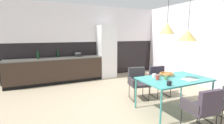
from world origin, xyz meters
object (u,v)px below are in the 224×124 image
refrigerator_column (107,52)px  mug_white_ceramic (169,83)px  fruit_bowl (167,74)px  dining_table (174,80)px  pendant_lamp_over_table_far (188,35)px  open_book (190,79)px  mug_tall_blue (158,77)px  mug_dark_espresso (166,78)px  bottle_vinegar_dark (58,54)px  pendant_lamp_over_table_near (167,28)px  mug_short_terracotta (154,76)px  armchair_head_of_table (204,105)px  armchair_by_stool (138,79)px  armchair_facing_counter (159,77)px  bottle_wine_green (38,55)px  cooking_pot (78,55)px

refrigerator_column → mug_white_ceramic: 3.70m
fruit_bowl → dining_table: bearing=-92.0°
pendant_lamp_over_table_far → open_book: bearing=-111.7°
dining_table → mug_tall_blue: size_ratio=11.90×
mug_dark_espresso → bottle_vinegar_dark: bottle_vinegar_dark is taller
refrigerator_column → pendant_lamp_over_table_near: pendant_lamp_over_table_near is taller
mug_tall_blue → mug_white_ceramic: (-0.07, -0.41, -0.01)m
mug_short_terracotta → pendant_lamp_over_table_near: 1.07m
bottle_vinegar_dark → armchair_head_of_table: bearing=-67.5°
refrigerator_column → pendant_lamp_over_table_near: 3.46m
mug_short_terracotta → mug_dark_espresso: bearing=-64.3°
mug_dark_espresso → mug_white_ceramic: bearing=-125.2°
armchair_by_stool → armchair_facing_counter: bearing=-174.5°
open_book → bottle_vinegar_dark: size_ratio=1.01×
pendant_lamp_over_table_near → open_book: bearing=-20.6°
refrigerator_column → mug_dark_espresso: bearing=-90.6°
armchair_facing_counter → bottle_wine_green: 3.90m
open_book → mug_tall_blue: mug_tall_blue is taller
armchair_head_of_table → mug_short_terracotta: (-0.16, 1.11, 0.28)m
armchair_by_stool → mug_white_ceramic: size_ratio=6.36×
armchair_head_of_table → cooking_pot: (-1.14, 4.25, 0.46)m
fruit_bowl → mug_short_terracotta: (-0.36, -0.01, -0.00)m
mug_tall_blue → mug_short_terracotta: (0.05, 0.17, -0.01)m
mug_dark_espresso → dining_table: bearing=1.0°
fruit_bowl → bottle_wine_green: bearing=131.6°
bottle_wine_green → pendant_lamp_over_table_far: size_ratio=0.26×
mug_dark_espresso → cooking_pot: (-1.10, 3.39, 0.18)m
dining_table → open_book: open_book is taller
open_book → mug_tall_blue: 0.69m
cooking_pot → pendant_lamp_over_table_near: pendant_lamp_over_table_near is taller
refrigerator_column → mug_dark_espresso: 3.35m
armchair_by_stool → pendant_lamp_over_table_far: pendant_lamp_over_table_far is taller
mug_dark_espresso → armchair_by_stool: bearing=95.4°
mug_tall_blue → mug_white_ceramic: mug_tall_blue is taller
armchair_head_of_table → bottle_wine_green: bearing=126.1°
dining_table → bottle_wine_green: (-2.68, 3.28, 0.33)m
armchair_facing_counter → pendant_lamp_over_table_near: bearing=60.9°
armchair_facing_counter → open_book: 1.11m
dining_table → pendant_lamp_over_table_far: (0.30, -0.01, 0.98)m
mug_white_ceramic → refrigerator_column: bearing=85.8°
mug_short_terracotta → dining_table: bearing=-33.9°
cooking_pot → bottle_vinegar_dark: bearing=165.6°
pendant_lamp_over_table_far → mug_tall_blue: bearing=173.4°
refrigerator_column → pendant_lamp_over_table_far: size_ratio=1.69×
mug_short_terracotta → armchair_head_of_table: bearing=-81.7°
fruit_bowl → bottle_vinegar_dark: 3.90m
bottle_wine_green → mug_dark_espresso: bearing=-53.3°
refrigerator_column → mug_tall_blue: 3.29m
armchair_facing_counter → armchair_by_stool: (-0.65, 0.07, -0.01)m
pendant_lamp_over_table_near → mug_dark_espresso: bearing=18.1°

